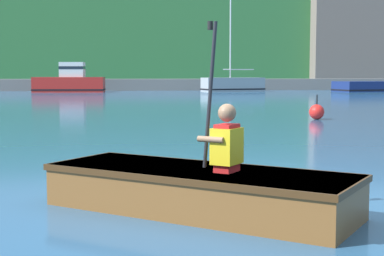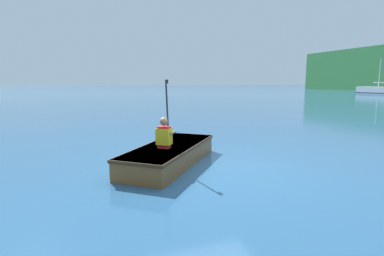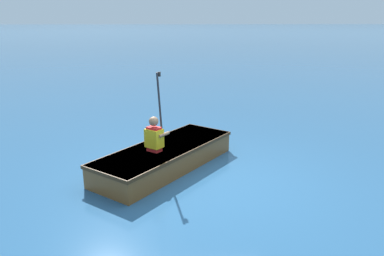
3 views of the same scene
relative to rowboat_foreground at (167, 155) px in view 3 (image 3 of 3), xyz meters
name	(u,v)px [view 3 (image 3 of 3)]	position (x,y,z in m)	size (l,w,h in m)	color
ground_plane	(208,180)	(0.65, 0.73, -0.24)	(300.00, 300.00, 0.00)	#28567F
rowboat_foreground	(167,155)	(0.00, 0.00, 0.00)	(3.03, 2.70, 0.42)	brown
person_paddler	(154,135)	(0.26, -0.20, 0.47)	(0.46, 0.45, 1.40)	red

